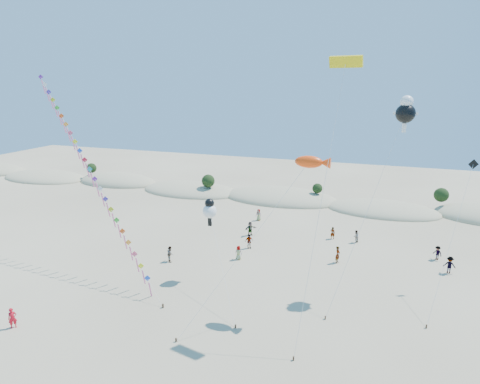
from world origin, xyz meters
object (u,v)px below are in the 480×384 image
object	(u,v)px
fish_kite	(312,163)
parafoil_kite	(345,67)
flyer_foreground	(13,318)
kite_train	(88,167)

from	to	relation	value
fish_kite	parafoil_kite	bearing A→B (deg)	-13.77
fish_kite	parafoil_kite	xyz separation A→B (m)	(2.04, -0.50, 7.06)
parafoil_kite	flyer_foreground	bearing A→B (deg)	-156.29
parafoil_kite	flyer_foreground	xyz separation A→B (m)	(-22.98, -10.09, -18.71)
kite_train	fish_kite	size ratio (longest dim) A/B	1.65
kite_train	flyer_foreground	xyz separation A→B (m)	(1.79, -12.32, -9.42)
kite_train	parafoil_kite	size ratio (longest dim) A/B	1.06
parafoil_kite	fish_kite	bearing A→B (deg)	166.23
kite_train	flyer_foreground	distance (m)	15.61
parafoil_kite	flyer_foreground	world-z (taller)	parafoil_kite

